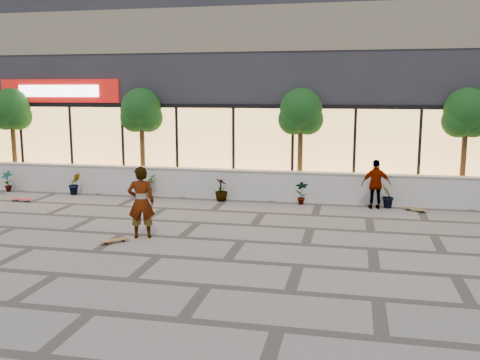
% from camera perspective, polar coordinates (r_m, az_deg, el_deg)
% --- Properties ---
extents(ground, '(80.00, 80.00, 0.00)m').
position_cam_1_polar(ground, '(12.71, -8.68, -8.02)').
color(ground, gray).
rests_on(ground, ground).
extents(planter_wall, '(22.00, 0.42, 1.04)m').
position_cam_1_polar(planter_wall, '(19.12, -1.32, -0.39)').
color(planter_wall, silver).
rests_on(planter_wall, ground).
extents(retail_building, '(24.00, 9.17, 8.50)m').
position_cam_1_polar(retail_building, '(24.21, 1.69, 10.54)').
color(retail_building, '#28272D').
rests_on(retail_building, ground).
extents(shrub_a, '(0.43, 0.29, 0.81)m').
position_cam_1_polar(shrub_a, '(22.20, -23.55, -0.11)').
color(shrub_a, '#123A12').
rests_on(shrub_a, ground).
extents(shrub_b, '(0.57, 0.57, 0.81)m').
position_cam_1_polar(shrub_b, '(20.70, -17.22, -0.39)').
color(shrub_b, '#123A12').
rests_on(shrub_b, ground).
extents(shrub_c, '(0.68, 0.77, 0.81)m').
position_cam_1_polar(shrub_c, '(19.50, -10.02, -0.69)').
color(shrub_c, '#123A12').
rests_on(shrub_c, ground).
extents(shrub_d, '(0.64, 0.64, 0.81)m').
position_cam_1_polar(shrub_d, '(18.64, -2.01, -1.02)').
color(shrub_d, '#123A12').
rests_on(shrub_d, ground).
extents(shrub_e, '(0.46, 0.35, 0.81)m').
position_cam_1_polar(shrub_e, '(18.17, 6.59, -1.35)').
color(shrub_e, '#123A12').
rests_on(shrub_e, ground).
extents(shrub_f, '(0.55, 0.57, 0.81)m').
position_cam_1_polar(shrub_f, '(18.13, 15.44, -1.66)').
color(shrub_f, '#123A12').
rests_on(shrub_f, ground).
extents(tree_west, '(1.60, 1.50, 3.92)m').
position_cam_1_polar(tree_west, '(23.26, -23.19, 6.72)').
color(tree_west, '#4E341C').
rests_on(tree_west, ground).
extents(tree_midwest, '(1.60, 1.50, 3.92)m').
position_cam_1_polar(tree_midwest, '(20.60, -10.48, 7.06)').
color(tree_midwest, '#4E341C').
rests_on(tree_midwest, ground).
extents(tree_mideast, '(1.60, 1.50, 3.92)m').
position_cam_1_polar(tree_mideast, '(19.13, 6.50, 6.98)').
color(tree_mideast, '#4E341C').
rests_on(tree_mideast, ground).
extents(tree_east, '(1.60, 1.50, 3.92)m').
position_cam_1_polar(tree_east, '(19.39, 23.00, 6.33)').
color(tree_east, '#4E341C').
rests_on(tree_east, ground).
extents(skater_center, '(0.79, 0.64, 1.89)m').
position_cam_1_polar(skater_center, '(14.11, -10.50, -2.35)').
color(skater_center, white).
rests_on(skater_center, ground).
extents(skater_right_near, '(0.99, 0.52, 1.61)m').
position_cam_1_polar(skater_right_near, '(17.89, 14.31, -0.44)').
color(skater_right_near, silver).
rests_on(skater_right_near, ground).
extents(skateboard_center, '(0.64, 0.67, 0.09)m').
position_cam_1_polar(skateboard_center, '(13.95, -13.25, -6.27)').
color(skateboard_center, '#975E31').
rests_on(skateboard_center, ground).
extents(skateboard_left, '(0.83, 0.27, 0.10)m').
position_cam_1_polar(skateboard_left, '(20.07, -22.32, -1.91)').
color(skateboard_left, red).
rests_on(skateboard_left, ground).
extents(skateboard_right_near, '(0.77, 0.59, 0.09)m').
position_cam_1_polar(skateboard_right_near, '(17.95, 18.19, -2.96)').
color(skateboard_right_near, olive).
rests_on(skateboard_right_near, ground).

